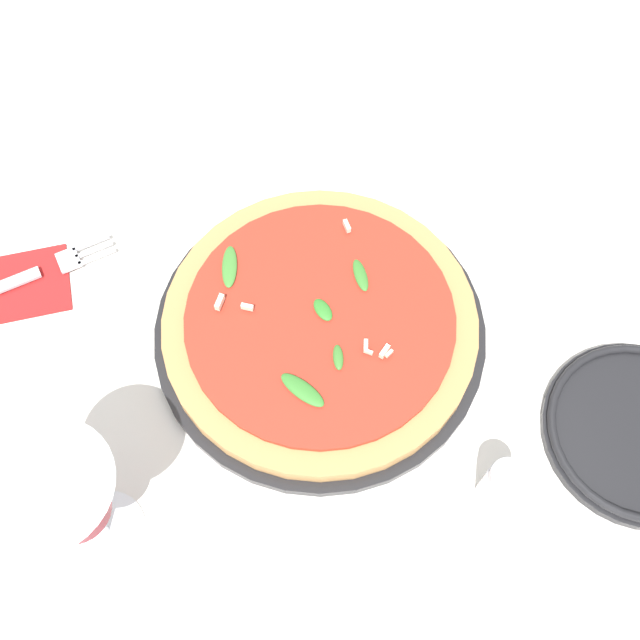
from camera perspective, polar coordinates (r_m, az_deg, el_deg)
name	(u,v)px	position (r m, az deg, el deg)	size (l,w,h in m)	color
ground_plane	(278,324)	(0.74, -3.20, -0.31)	(6.00, 6.00, 0.00)	silver
pizza_arugula_main	(320,326)	(0.71, -0.01, -0.47)	(0.32, 0.32, 0.05)	black
wine_glass	(65,500)	(0.59, -18.86, -12.86)	(0.10, 0.10, 0.16)	white
napkin	(9,287)	(0.81, -22.63, 2.33)	(0.13, 0.10, 0.01)	#B21E1E
fork	(14,282)	(0.81, -22.26, 2.72)	(0.21, 0.03, 0.00)	silver
side_plate_white	(639,432)	(0.74, 23.14, -7.82)	(0.17, 0.17, 0.02)	black
shaker_pepper	(501,486)	(0.66, 13.59, -12.19)	(0.03, 0.03, 0.07)	silver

